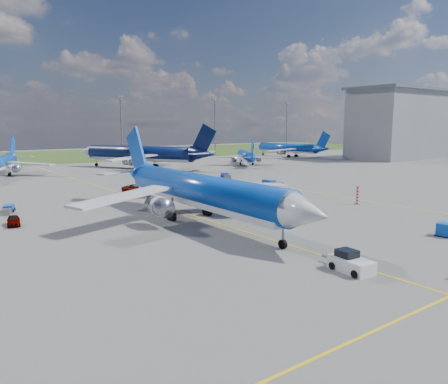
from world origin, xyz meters
TOP-DOWN VIEW (x-y plane):
  - ground at (0.00, 0.00)m, footprint 400.00×400.00m
  - grass_strip at (0.00, 150.00)m, footprint 400.00×80.00m
  - taxiway_lines at (0.17, 27.70)m, footprint 60.25×160.00m
  - floodlight_masts at (10.00, 110.00)m, footprint 202.20×0.50m
  - terminal_building at (120.00, 60.00)m, footprint 42.00×22.00m
  - warning_post at (26.00, 8.00)m, footprint 0.50×0.50m
  - bg_jet_n at (23.30, 81.67)m, footprint 55.78×59.94m
  - bg_jet_ne at (56.29, 73.54)m, footprint 37.13×39.64m
  - bg_jet_ene at (91.15, 90.14)m, footprint 33.83×41.79m
  - main_airliner at (-1.31, 11.94)m, footprint 35.74×46.59m
  - pushback_tug at (-1.61, -11.97)m, footprint 2.38×5.50m
  - uld_container at (17.17, -10.85)m, footprint 1.72×2.05m
  - service_car_a at (-21.67, 24.49)m, footprint 2.19×4.02m
  - service_car_b at (2.74, 40.59)m, footprint 5.91×3.96m
  - service_car_c at (2.55, 33.79)m, footprint 3.42×4.16m
  - baggage_tug_w at (29.31, 31.76)m, footprint 1.59×5.35m
  - baggage_tug_c at (-20.63, 33.81)m, footprint 2.52×4.63m
  - baggage_tug_e at (30.16, 49.10)m, footprint 2.99×5.02m

SIDE VIEW (x-z plane):
  - ground at x=0.00m, z-range 0.00..0.00m
  - bg_jet_n at x=23.30m, z-range -6.29..6.29m
  - bg_jet_ne at x=56.29m, z-range -4.15..4.15m
  - bg_jet_ene at x=91.15m, z-range -5.04..5.04m
  - main_airliner at x=-1.31m, z-range -6.04..6.04m
  - grass_strip at x=0.00m, z-range 0.00..0.01m
  - taxiway_lines at x=0.17m, z-range 0.00..0.02m
  - baggage_tug_c at x=-20.63m, z-range -0.03..0.97m
  - baggage_tug_e at x=30.16m, z-range -0.03..1.06m
  - baggage_tug_w at x=29.31m, z-range -0.04..1.15m
  - service_car_c at x=2.55m, z-range 0.00..1.14m
  - service_car_a at x=-21.67m, z-range 0.00..1.30m
  - pushback_tug at x=-1.61m, z-range -0.18..1.66m
  - uld_container at x=17.17m, z-range 0.00..1.50m
  - service_car_b at x=2.74m, z-range 0.00..1.51m
  - warning_post at x=26.00m, z-range 0.00..3.00m
  - floodlight_masts at x=10.00m, z-range 1.21..23.91m
  - terminal_building at x=120.00m, z-range 0.07..26.07m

